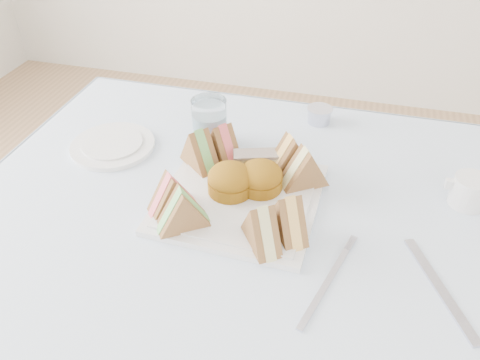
% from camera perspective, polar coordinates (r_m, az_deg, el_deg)
% --- Properties ---
extents(table, '(0.90, 0.90, 0.74)m').
position_cam_1_polar(table, '(1.13, -2.26, -20.12)').
color(table, brown).
rests_on(table, floor).
extents(tablecloth, '(1.02, 1.02, 0.01)m').
position_cam_1_polar(tablecloth, '(0.84, -2.88, -6.53)').
color(tablecloth, '#D1E4FE').
rests_on(tablecloth, table).
extents(serving_plate, '(0.30, 0.30, 0.01)m').
position_cam_1_polar(serving_plate, '(0.89, 0.00, -2.22)').
color(serving_plate, silver).
rests_on(serving_plate, tablecloth).
extents(sandwich_fl_a, '(0.09, 0.09, 0.08)m').
position_cam_1_polar(sandwich_fl_a, '(0.85, -8.37, -1.41)').
color(sandwich_fl_a, brown).
rests_on(sandwich_fl_a, serving_plate).
extents(sandwich_fl_b, '(0.10, 0.09, 0.08)m').
position_cam_1_polar(sandwich_fl_b, '(0.81, -7.04, -3.39)').
color(sandwich_fl_b, brown).
rests_on(sandwich_fl_b, serving_plate).
extents(sandwich_fr_a, '(0.09, 0.10, 0.08)m').
position_cam_1_polar(sandwich_fr_a, '(0.79, 5.93, -4.25)').
color(sandwich_fr_a, brown).
rests_on(sandwich_fr_a, serving_plate).
extents(sandwich_fr_b, '(0.09, 0.10, 0.08)m').
position_cam_1_polar(sandwich_fr_b, '(0.77, 2.65, -5.50)').
color(sandwich_fr_b, brown).
rests_on(sandwich_fr_b, serving_plate).
extents(sandwich_bl_a, '(0.10, 0.10, 0.09)m').
position_cam_1_polar(sandwich_bl_a, '(0.95, -4.96, 3.92)').
color(sandwich_bl_a, brown).
rests_on(sandwich_bl_a, serving_plate).
extents(sandwich_bl_b, '(0.10, 0.09, 0.08)m').
position_cam_1_polar(sandwich_bl_b, '(0.97, -2.12, 4.67)').
color(sandwich_bl_b, brown).
rests_on(sandwich_bl_b, serving_plate).
extents(sandwich_br_a, '(0.10, 0.09, 0.08)m').
position_cam_1_polar(sandwich_br_a, '(0.90, 7.87, 1.62)').
color(sandwich_br_a, brown).
rests_on(sandwich_br_a, serving_plate).
extents(sandwich_br_b, '(0.10, 0.09, 0.08)m').
position_cam_1_polar(sandwich_br_b, '(0.94, 6.08, 3.26)').
color(sandwich_br_b, brown).
rests_on(sandwich_br_b, serving_plate).
extents(scone_left, '(0.09, 0.09, 0.06)m').
position_cam_1_polar(scone_left, '(0.88, -1.20, -0.00)').
color(scone_left, '#925F10').
rests_on(scone_left, serving_plate).
extents(scone_right, '(0.11, 0.11, 0.06)m').
position_cam_1_polar(scone_right, '(0.89, 2.52, 0.32)').
color(scone_right, '#925F10').
rests_on(scone_right, serving_plate).
extents(pastry_slice, '(0.10, 0.06, 0.04)m').
position_cam_1_polar(pastry_slice, '(0.94, 1.90, 2.29)').
color(pastry_slice, '#DCD184').
rests_on(pastry_slice, serving_plate).
extents(side_plate, '(0.21, 0.21, 0.01)m').
position_cam_1_polar(side_plate, '(1.08, -15.25, 4.07)').
color(side_plate, silver).
rests_on(side_plate, tablecloth).
extents(water_glass, '(0.10, 0.10, 0.11)m').
position_cam_1_polar(water_glass, '(1.03, -3.73, 6.92)').
color(water_glass, white).
rests_on(water_glass, tablecloth).
extents(tea_strainer, '(0.08, 0.08, 0.03)m').
position_cam_1_polar(tea_strainer, '(1.14, 9.63, 7.71)').
color(tea_strainer, '#B8B8CC').
rests_on(tea_strainer, tablecloth).
extents(knife, '(0.11, 0.20, 0.00)m').
position_cam_1_polar(knife, '(0.81, 23.15, -11.97)').
color(knife, '#B8B8CC').
rests_on(knife, tablecloth).
extents(fork, '(0.06, 0.18, 0.00)m').
position_cam_1_polar(fork, '(0.76, 10.32, -12.66)').
color(fork, '#B8B8CC').
rests_on(fork, tablecloth).
extents(creamer_jug, '(0.07, 0.07, 0.06)m').
position_cam_1_polar(creamer_jug, '(0.97, 26.20, -1.25)').
color(creamer_jug, silver).
rests_on(creamer_jug, tablecloth).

